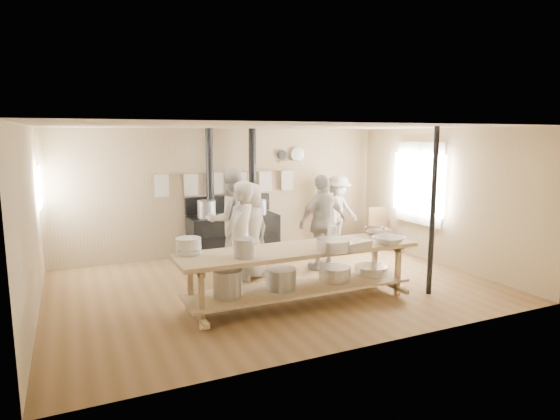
{
  "coord_description": "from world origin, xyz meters",
  "views": [
    {
      "loc": [
        -2.99,
        -6.81,
        2.46
      ],
      "look_at": [
        0.18,
        0.2,
        1.23
      ],
      "focal_mm": 30.0,
      "sensor_mm": 36.0,
      "label": 1
    }
  ],
  "objects_px": {
    "cook_left": "(231,220)",
    "chair": "(380,236)",
    "stove": "(233,231)",
    "cook_far_left": "(241,240)",
    "cook_center": "(249,231)",
    "roasting_pan": "(353,244)",
    "cook_right": "(323,222)",
    "prep_table": "(299,270)",
    "cook_by_window": "(337,211)"
  },
  "relations": [
    {
      "from": "cook_center",
      "to": "chair",
      "type": "height_order",
      "value": "cook_center"
    },
    {
      "from": "cook_left",
      "to": "cook_center",
      "type": "distance_m",
      "value": 0.59
    },
    {
      "from": "cook_right",
      "to": "roasting_pan",
      "type": "xyz_separation_m",
      "value": [
        -0.52,
        -1.79,
        0.02
      ]
    },
    {
      "from": "cook_far_left",
      "to": "chair",
      "type": "bearing_deg",
      "value": 162.15
    },
    {
      "from": "cook_far_left",
      "to": "chair",
      "type": "relative_size",
      "value": 2.01
    },
    {
      "from": "cook_center",
      "to": "cook_by_window",
      "type": "relative_size",
      "value": 1.05
    },
    {
      "from": "stove",
      "to": "cook_center",
      "type": "xyz_separation_m",
      "value": [
        -0.22,
        -1.55,
        0.32
      ]
    },
    {
      "from": "chair",
      "to": "stove",
      "type": "bearing_deg",
      "value": -177.56
    },
    {
      "from": "chair",
      "to": "prep_table",
      "type": "bearing_deg",
      "value": -128.96
    },
    {
      "from": "cook_left",
      "to": "cook_by_window",
      "type": "relative_size",
      "value": 1.18
    },
    {
      "from": "stove",
      "to": "cook_center",
      "type": "bearing_deg",
      "value": -98.15
    },
    {
      "from": "roasting_pan",
      "to": "cook_left",
      "type": "bearing_deg",
      "value": 114.19
    },
    {
      "from": "cook_by_window",
      "to": "roasting_pan",
      "type": "bearing_deg",
      "value": -121.71
    },
    {
      "from": "prep_table",
      "to": "chair",
      "type": "relative_size",
      "value": 4.03
    },
    {
      "from": "cook_left",
      "to": "chair",
      "type": "height_order",
      "value": "cook_left"
    },
    {
      "from": "stove",
      "to": "roasting_pan",
      "type": "xyz_separation_m",
      "value": [
        0.71,
        -3.35,
        0.38
      ]
    },
    {
      "from": "cook_center",
      "to": "chair",
      "type": "xyz_separation_m",
      "value": [
        3.38,
        0.87,
        -0.58
      ]
    },
    {
      "from": "cook_left",
      "to": "roasting_pan",
      "type": "height_order",
      "value": "cook_left"
    },
    {
      "from": "cook_left",
      "to": "cook_right",
      "type": "xyz_separation_m",
      "value": [
        1.58,
        -0.57,
        -0.07
      ]
    },
    {
      "from": "cook_center",
      "to": "roasting_pan",
      "type": "distance_m",
      "value": 2.03
    },
    {
      "from": "cook_center",
      "to": "cook_left",
      "type": "bearing_deg",
      "value": -96.3
    },
    {
      "from": "prep_table",
      "to": "cook_right",
      "type": "distance_m",
      "value": 1.94
    },
    {
      "from": "stove",
      "to": "chair",
      "type": "relative_size",
      "value": 2.91
    },
    {
      "from": "stove",
      "to": "cook_far_left",
      "type": "height_order",
      "value": "stove"
    },
    {
      "from": "cook_left",
      "to": "chair",
      "type": "xyz_separation_m",
      "value": [
        3.52,
        0.3,
        -0.68
      ]
    },
    {
      "from": "prep_table",
      "to": "cook_center",
      "type": "height_order",
      "value": "cook_center"
    },
    {
      "from": "cook_left",
      "to": "cook_right",
      "type": "distance_m",
      "value": 1.68
    },
    {
      "from": "stove",
      "to": "cook_right",
      "type": "xyz_separation_m",
      "value": [
        1.22,
        -1.55,
        0.36
      ]
    },
    {
      "from": "cook_by_window",
      "to": "prep_table",
      "type": "bearing_deg",
      "value": -133.82
    },
    {
      "from": "cook_right",
      "to": "chair",
      "type": "relative_size",
      "value": 1.97
    },
    {
      "from": "cook_by_window",
      "to": "chair",
      "type": "xyz_separation_m",
      "value": [
        0.78,
        -0.51,
        -0.54
      ]
    },
    {
      "from": "cook_by_window",
      "to": "chair",
      "type": "relative_size",
      "value": 1.79
    },
    {
      "from": "chair",
      "to": "roasting_pan",
      "type": "distance_m",
      "value": 3.68
    },
    {
      "from": "prep_table",
      "to": "cook_far_left",
      "type": "height_order",
      "value": "cook_far_left"
    },
    {
      "from": "cook_left",
      "to": "chair",
      "type": "relative_size",
      "value": 2.12
    },
    {
      "from": "chair",
      "to": "cook_center",
      "type": "bearing_deg",
      "value": -151.04
    },
    {
      "from": "cook_center",
      "to": "cook_right",
      "type": "relative_size",
      "value": 0.95
    },
    {
      "from": "prep_table",
      "to": "cook_right",
      "type": "relative_size",
      "value": 2.05
    },
    {
      "from": "cook_right",
      "to": "chair",
      "type": "height_order",
      "value": "cook_right"
    },
    {
      "from": "cook_far_left",
      "to": "cook_center",
      "type": "xyz_separation_m",
      "value": [
        0.45,
        0.84,
        -0.05
      ]
    },
    {
      "from": "cook_right",
      "to": "stove",
      "type": "bearing_deg",
      "value": -60.3
    },
    {
      "from": "prep_table",
      "to": "cook_by_window",
      "type": "relative_size",
      "value": 2.25
    },
    {
      "from": "cook_far_left",
      "to": "stove",
      "type": "bearing_deg",
      "value": -147.61
    },
    {
      "from": "prep_table",
      "to": "cook_right",
      "type": "xyz_separation_m",
      "value": [
        1.22,
        1.46,
        0.36
      ]
    },
    {
      "from": "cook_left",
      "to": "roasting_pan",
      "type": "bearing_deg",
      "value": 111.82
    },
    {
      "from": "stove",
      "to": "prep_table",
      "type": "relative_size",
      "value": 0.72
    },
    {
      "from": "stove",
      "to": "roasting_pan",
      "type": "distance_m",
      "value": 3.44
    },
    {
      "from": "cook_left",
      "to": "chair",
      "type": "bearing_deg",
      "value": -177.5
    },
    {
      "from": "stove",
      "to": "cook_right",
      "type": "bearing_deg",
      "value": -51.82
    },
    {
      "from": "cook_by_window",
      "to": "cook_left",
      "type": "bearing_deg",
      "value": -167.44
    }
  ]
}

